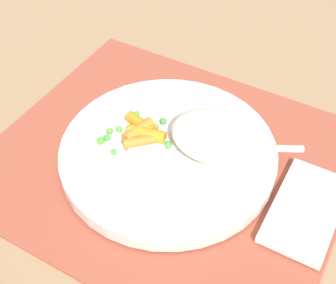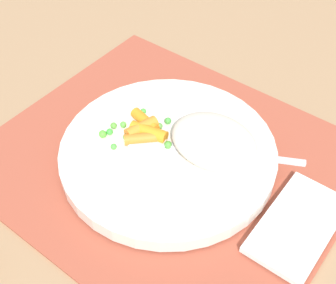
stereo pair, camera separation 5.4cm
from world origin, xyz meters
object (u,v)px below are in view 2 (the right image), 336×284
(fork, at_px, (198,150))
(napkin, at_px, (298,225))
(plate, at_px, (168,153))
(carrot_portion, at_px, (144,130))
(rice_mound, at_px, (214,141))

(fork, distance_m, napkin, 0.14)
(plate, xyz_separation_m, carrot_portion, (0.04, -0.00, 0.02))
(rice_mound, relative_size, napkin, 0.82)
(fork, bearing_deg, napkin, 175.58)
(rice_mound, bearing_deg, napkin, 170.33)
(plate, relative_size, rice_mound, 2.50)
(plate, height_order, napkin, plate)
(plate, bearing_deg, napkin, -178.04)
(carrot_portion, xyz_separation_m, fork, (-0.07, -0.02, -0.00))
(plate, relative_size, napkin, 2.06)
(plate, relative_size, carrot_portion, 4.13)
(carrot_portion, distance_m, fork, 0.07)
(fork, bearing_deg, carrot_portion, 13.38)
(fork, bearing_deg, plate, 27.75)
(plate, height_order, rice_mound, rice_mound)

